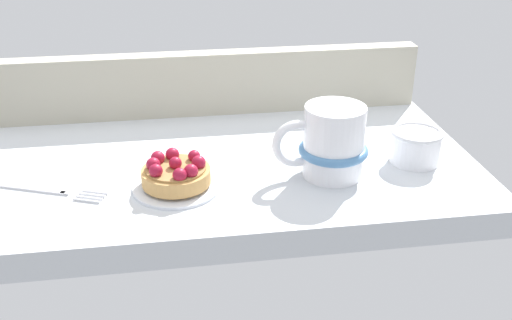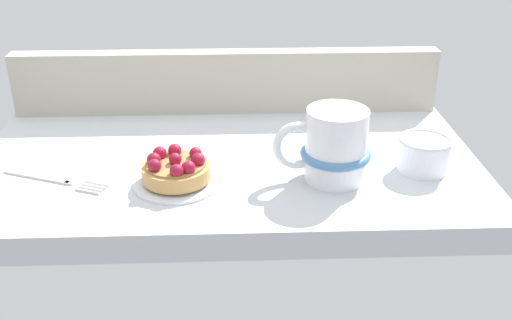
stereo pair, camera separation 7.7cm
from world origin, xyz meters
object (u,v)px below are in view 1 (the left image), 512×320
Objects in this scene: dessert_fork at (49,190)px; dessert_plate at (177,185)px; sugar_bowl at (416,145)px; raspberry_tart at (176,172)px; coffee_mug at (331,143)px.

dessert_plate is at bearing -4.48° from dessert_fork.
dessert_plate is 32.84cm from sugar_bowl.
sugar_bowl is (32.67, 2.74, 0.22)cm from raspberry_tart.
coffee_mug is at bearing -0.86° from dessert_fork.
coffee_mug is (20.11, 0.70, 4.26)cm from dessert_plate.
dessert_fork is (-35.92, 0.54, -4.34)cm from coffee_mug.
dessert_plate is 15.86cm from dessert_fork.
sugar_bowl is (32.66, 2.72, 2.08)cm from dessert_plate.
dessert_fork is (-15.81, 1.24, -0.08)cm from dessert_plate.
coffee_mug is 36.19cm from dessert_fork.
coffee_mug is 0.86× the size of dessert_fork.
dessert_fork is at bearing 179.14° from coffee_mug.
dessert_plate is at bearing -175.23° from sugar_bowl.
dessert_fork is 48.54cm from sugar_bowl.
raspberry_tart is at bearing -4.55° from dessert_fork.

